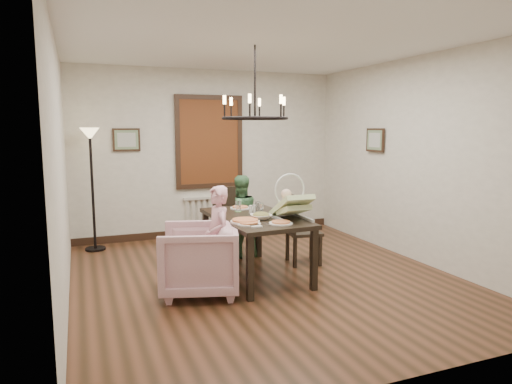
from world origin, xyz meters
TOP-DOWN VIEW (x-y plane):
  - room_shell at (0.00, 0.37)m, footprint 4.51×5.00m
  - dining_table at (-0.08, 0.13)m, footprint 0.99×1.67m
  - chair_far at (-0.04, 1.37)m, footprint 0.51×0.51m
  - chair_right at (0.73, 0.38)m, footprint 0.49×0.49m
  - armchair at (-0.88, -0.21)m, footprint 1.06×1.05m
  - elderly_woman at (-0.65, -0.16)m, footprint 0.25×0.37m
  - seated_man at (0.02, 1.00)m, footprint 0.49×0.39m
  - baby_bouncer at (0.24, -0.23)m, footprint 0.42×0.58m
  - salad_bowl at (-0.09, -0.09)m, footprint 0.30×0.30m
  - pizza_platter at (-0.33, -0.19)m, footprint 0.34×0.34m
  - drinking_glass at (0.03, 0.22)m, footprint 0.07×0.07m
  - window_blinds at (0.00, 2.46)m, footprint 1.00×0.03m
  - radiator at (0.00, 2.48)m, footprint 0.92×0.12m
  - picture_back at (-1.35, 2.47)m, footprint 0.42×0.03m
  - picture_right at (2.21, 0.90)m, footprint 0.03×0.42m
  - floor_lamp at (-1.90, 2.15)m, footprint 0.30×0.30m
  - chandelier at (-0.08, 0.13)m, footprint 0.80×0.80m

SIDE VIEW (x-z plane):
  - radiator at x=0.00m, z-range 0.04..0.66m
  - armchair at x=-0.88m, z-range 0.00..0.78m
  - chair_far at x=-0.04m, z-range 0.00..0.96m
  - seated_man at x=0.02m, z-range 0.00..0.98m
  - chair_right at x=0.73m, z-range 0.00..0.98m
  - elderly_woman at x=-0.65m, z-range 0.00..0.99m
  - dining_table at x=-0.08m, z-range 0.29..1.05m
  - pizza_platter at x=-0.33m, z-range 0.76..0.80m
  - salad_bowl at x=-0.09m, z-range 0.76..0.83m
  - drinking_glass at x=0.03m, z-range 0.76..0.90m
  - floor_lamp at x=-1.90m, z-range 0.00..1.80m
  - baby_bouncer at x=0.24m, z-range 0.76..1.14m
  - room_shell at x=0.00m, z-range -0.01..2.80m
  - window_blinds at x=0.00m, z-range 0.90..2.30m
  - picture_back at x=-1.35m, z-range 1.47..1.83m
  - picture_right at x=2.21m, z-range 1.47..1.83m
  - chandelier at x=-0.08m, z-range 1.93..1.97m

